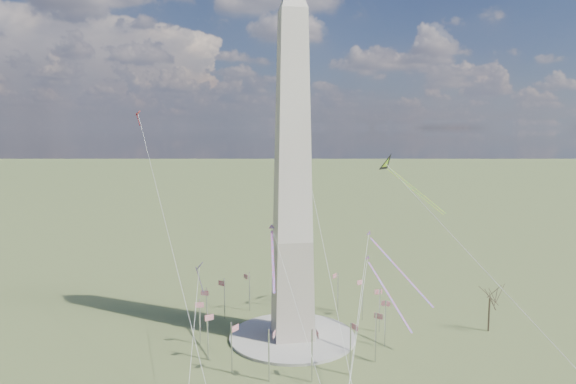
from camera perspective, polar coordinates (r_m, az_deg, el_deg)
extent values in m
plane|color=#465F2F|center=(152.63, 0.49, -15.91)|extent=(2000.00, 2000.00, 0.00)
cylinder|color=#9D9B90|center=(152.48, 0.49, -15.77)|extent=(36.00, 36.00, 0.80)
cylinder|color=silver|center=(156.63, 10.14, -12.85)|extent=(0.36, 0.36, 13.00)
cube|color=red|center=(156.07, 10.02, -10.87)|extent=(2.40, 0.08, 1.50)
cylinder|color=silver|center=(164.88, 8.28, -11.78)|extent=(0.36, 0.36, 13.00)
cube|color=red|center=(164.19, 8.02, -9.91)|extent=(2.25, 0.99, 1.50)
cylinder|color=silver|center=(170.99, 5.57, -11.04)|extent=(0.36, 0.36, 13.00)
cube|color=red|center=(170.03, 5.20, -9.27)|extent=(1.75, 1.75, 1.50)
cylinder|color=silver|center=(174.28, 2.35, -10.66)|extent=(0.36, 0.36, 13.00)
cube|color=red|center=(172.97, 1.93, -8.96)|extent=(0.99, 2.25, 1.50)
cylinder|color=silver|center=(174.43, -1.04, -10.64)|extent=(0.36, 0.36, 13.00)
cube|color=red|center=(172.71, -1.48, -8.98)|extent=(0.08, 2.40, 1.50)
cylinder|color=silver|center=(171.42, -4.29, -10.98)|extent=(0.36, 0.36, 13.00)
cube|color=red|center=(169.27, -4.71, -9.34)|extent=(0.99, 2.25, 1.50)
cylinder|color=silver|center=(165.55, -7.07, -11.68)|extent=(0.36, 0.36, 13.00)
cube|color=red|center=(163.01, -7.42, -10.03)|extent=(1.75, 1.75, 1.50)
cylinder|color=silver|center=(157.46, -9.03, -12.72)|extent=(0.36, 0.36, 13.00)
cube|color=red|center=(154.60, -9.25, -11.03)|extent=(2.25, 0.99, 1.50)
cylinder|color=silver|center=(148.14, -9.77, -14.04)|extent=(0.36, 0.36, 13.00)
cube|color=red|center=(145.09, -9.81, -12.27)|extent=(2.40, 0.08, 1.50)
cylinder|color=silver|center=(138.89, -8.92, -15.49)|extent=(0.36, 0.36, 13.00)
cube|color=red|center=(135.83, -8.74, -13.62)|extent=(2.25, 0.99, 1.50)
cylinder|color=silver|center=(131.30, -6.29, -16.83)|extent=(0.36, 0.36, 13.00)
cube|color=red|center=(128.44, -5.88, -14.82)|extent=(1.75, 1.75, 1.50)
cylinder|color=silver|center=(126.89, -2.14, -17.68)|extent=(0.36, 0.36, 13.00)
cube|color=red|center=(124.46, -1.55, -15.52)|extent=(0.99, 2.25, 1.50)
cylinder|color=silver|center=(126.69, 2.68, -17.72)|extent=(0.36, 0.36, 13.00)
cube|color=red|center=(124.82, 3.29, -15.46)|extent=(0.08, 2.40, 1.50)
cylinder|color=silver|center=(130.74, 6.94, -16.95)|extent=(0.36, 0.36, 13.00)
cube|color=red|center=(129.44, 7.44, -14.66)|extent=(0.99, 2.25, 1.50)
cylinder|color=silver|center=(138.10, 9.73, -15.65)|extent=(0.36, 0.36, 13.00)
cube|color=red|center=(137.25, 10.02, -13.42)|extent=(1.75, 1.75, 1.50)
cylinder|color=silver|center=(147.25, 10.74, -14.19)|extent=(0.36, 0.36, 13.00)
cube|color=red|center=(146.65, 10.81, -12.08)|extent=(2.25, 0.99, 1.50)
cylinder|color=#3F3126|center=(166.41, 21.43, -12.56)|extent=(0.50, 0.50, 10.09)
cube|color=#ECB40C|center=(159.05, 14.16, 0.19)|extent=(13.12, 12.87, 12.57)
cube|color=#ECB40C|center=(156.91, 13.86, 0.11)|extent=(13.12, 12.87, 12.57)
cube|color=navy|center=(146.48, -9.81, -8.12)|extent=(2.18, 3.19, 2.43)
cube|color=#FF283A|center=(147.58, -9.78, -9.62)|extent=(2.20, 2.51, 8.39)
cube|color=#FF283A|center=(136.11, 12.35, -8.52)|extent=(10.19, 19.54, 13.50)
cube|color=#FF283A|center=(131.80, -1.69, -7.58)|extent=(2.59, 18.36, 11.53)
cube|color=#FF283A|center=(151.50, 11.15, -11.21)|extent=(5.63, 21.87, 13.97)
cube|color=red|center=(168.61, -16.34, 8.40)|extent=(1.55, 2.29, 1.77)
cube|color=red|center=(168.57, -16.32, 7.75)|extent=(1.12, 1.36, 4.06)
cube|color=white|center=(186.45, 0.98, 8.51)|extent=(1.23, 1.96, 1.61)
cube|color=white|center=(186.42, 0.98, 7.97)|extent=(0.83, 1.35, 3.68)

